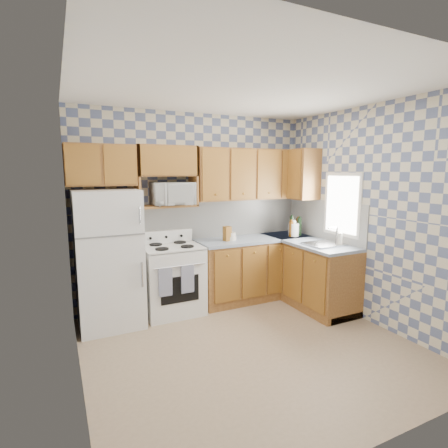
{
  "coord_description": "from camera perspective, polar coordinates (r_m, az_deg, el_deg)",
  "views": [
    {
      "loc": [
        -1.81,
        -3.09,
        1.9
      ],
      "look_at": [
        0.05,
        0.75,
        1.25
      ],
      "focal_mm": 28.0,
      "sensor_mm": 36.0,
      "label": 1
    }
  ],
  "objects": [
    {
      "name": "floor",
      "position": [
        4.06,
        4.22,
        -19.3
      ],
      "size": [
        3.4,
        3.4,
        0.0
      ],
      "primitive_type": "plane",
      "color": "#8E7458",
      "rests_on": "ground"
    },
    {
      "name": "back_wall",
      "position": [
        5.06,
        -4.71,
        2.39
      ],
      "size": [
        3.4,
        0.02,
        2.7
      ],
      "primitive_type": "cube",
      "color": "slate",
      "rests_on": "ground"
    },
    {
      "name": "right_wall",
      "position": [
        4.71,
        22.62,
        1.28
      ],
      "size": [
        0.02,
        3.2,
        2.7
      ],
      "primitive_type": "cube",
      "color": "slate",
      "rests_on": "ground"
    },
    {
      "name": "backsplash_back",
      "position": [
        5.23,
        -0.56,
        0.96
      ],
      "size": [
        2.6,
        0.02,
        0.56
      ],
      "primitive_type": "cube",
      "color": "silver",
      "rests_on": "back_wall"
    },
    {
      "name": "backsplash_right",
      "position": [
        5.28,
        15.98,
        0.71
      ],
      "size": [
        0.02,
        1.6,
        0.56
      ],
      "primitive_type": "cube",
      "color": "silver",
      "rests_on": "right_wall"
    },
    {
      "name": "refrigerator",
      "position": [
        4.5,
        -18.34,
        -5.41
      ],
      "size": [
        0.75,
        0.7,
        1.68
      ],
      "primitive_type": "cube",
      "color": "white",
      "rests_on": "floor"
    },
    {
      "name": "stove_body",
      "position": [
        4.8,
        -8.46,
        -9.04
      ],
      "size": [
        0.76,
        0.65,
        0.9
      ],
      "primitive_type": "cube",
      "color": "white",
      "rests_on": "floor"
    },
    {
      "name": "cooktop",
      "position": [
        4.68,
        -8.58,
        -3.73
      ],
      "size": [
        0.76,
        0.65,
        0.02
      ],
      "primitive_type": "cube",
      "color": "silver",
      "rests_on": "stove_body"
    },
    {
      "name": "backguard",
      "position": [
        4.92,
        -9.56,
        -2.01
      ],
      "size": [
        0.76,
        0.08,
        0.17
      ],
      "primitive_type": "cube",
      "color": "white",
      "rests_on": "cooktop"
    },
    {
      "name": "dish_towel_left",
      "position": [
        4.4,
        -9.55,
        -9.33
      ],
      "size": [
        0.17,
        0.02,
        0.36
      ],
      "primitive_type": "cube",
      "color": "navy",
      "rests_on": "stove_body"
    },
    {
      "name": "dish_towel_right",
      "position": [
        4.48,
        -5.97,
        -8.91
      ],
      "size": [
        0.17,
        0.02,
        0.36
      ],
      "primitive_type": "cube",
      "color": "navy",
      "rests_on": "stove_body"
    },
    {
      "name": "base_cabinets_back",
      "position": [
        5.33,
        4.97,
        -7.28
      ],
      "size": [
        1.75,
        0.6,
        0.88
      ],
      "primitive_type": "cube",
      "color": "brown",
      "rests_on": "floor"
    },
    {
      "name": "base_cabinets_right",
      "position": [
        5.25,
        13.25,
        -7.71
      ],
      "size": [
        0.6,
        1.6,
        0.88
      ],
      "primitive_type": "cube",
      "color": "brown",
      "rests_on": "floor"
    },
    {
      "name": "countertop_back",
      "position": [
        5.22,
        5.07,
        -2.43
      ],
      "size": [
        1.77,
        0.63,
        0.04
      ],
      "primitive_type": "cube",
      "color": "gray",
      "rests_on": "base_cabinets_back"
    },
    {
      "name": "countertop_right",
      "position": [
        5.14,
        13.39,
        -2.8
      ],
      "size": [
        0.63,
        1.6,
        0.04
      ],
      "primitive_type": "cube",
      "color": "gray",
      "rests_on": "base_cabinets_right"
    },
    {
      "name": "upper_cabinets_back",
      "position": [
        5.24,
        4.41,
        8.09
      ],
      "size": [
        1.75,
        0.33,
        0.74
      ],
      "primitive_type": "cube",
      "color": "brown",
      "rests_on": "back_wall"
    },
    {
      "name": "upper_cabinets_fridge",
      "position": [
        4.56,
        -19.52,
        9.04
      ],
      "size": [
        0.82,
        0.33,
        0.5
      ],
      "primitive_type": "cube",
      "color": "brown",
      "rests_on": "back_wall"
    },
    {
      "name": "upper_cabinets_right",
      "position": [
        5.48,
        11.89,
        7.95
      ],
      "size": [
        0.33,
        0.7,
        0.74
      ],
      "primitive_type": "cube",
      "color": "brown",
      "rests_on": "right_wall"
    },
    {
      "name": "microwave_shelf",
      "position": [
        4.75,
        -9.31,
        2.92
      ],
      "size": [
        0.8,
        0.33,
        0.03
      ],
      "primitive_type": "cube",
      "color": "brown",
      "rests_on": "back_wall"
    },
    {
      "name": "microwave",
      "position": [
        4.72,
        -8.43,
        4.92
      ],
      "size": [
        0.54,
        0.37,
        0.3
      ],
      "primitive_type": "imported",
      "rotation": [
        0.0,
        0.0,
        0.0
      ],
      "color": "white",
      "rests_on": "microwave_shelf"
    },
    {
      "name": "sink",
      "position": [
        4.88,
        16.03,
        -3.21
      ],
      "size": [
        0.48,
        0.4,
        0.03
      ],
      "primitive_type": "cube",
      "color": "#B7B7BC",
      "rests_on": "countertop_right"
    },
    {
      "name": "window",
      "position": [
        5.0,
        18.73,
        3.03
      ],
      "size": [
        0.02,
        0.66,
        0.86
      ],
      "primitive_type": "cube",
      "color": "silver",
      "rests_on": "right_wall"
    },
    {
      "name": "bottle_0",
      "position": [
        5.44,
        11.0,
        -0.31
      ],
      "size": [
        0.06,
        0.06,
        0.29
      ],
      "primitive_type": "cylinder",
      "color": "black",
      "rests_on": "countertop_back"
    },
    {
      "name": "bottle_1",
      "position": [
        5.46,
        12.21,
        -0.43
      ],
      "size": [
        0.06,
        0.06,
        0.27
      ],
      "primitive_type": "cylinder",
      "color": "black",
      "rests_on": "countertop_back"
    },
    {
      "name": "bottle_2",
      "position": [
        5.57,
        11.98,
        -0.35
      ],
      "size": [
        0.06,
        0.06,
        0.25
      ],
      "primitive_type": "cylinder",
      "color": "#65370D",
      "rests_on": "countertop_back"
    },
    {
      "name": "bottle_3",
      "position": [
        5.34,
        10.9,
        -0.8
      ],
      "size": [
        0.06,
        0.06,
        0.23
      ],
      "primitive_type": "cylinder",
      "color": "#65370D",
      "rests_on": "countertop_back"
    },
    {
      "name": "knife_block",
      "position": [
        4.93,
        0.52,
        -1.58
      ],
      "size": [
        0.11,
        0.11,
        0.21
      ],
      "primitive_type": "cube",
      "rotation": [
        0.0,
        0.0,
        0.13
      ],
      "color": "brown",
      "rests_on": "countertop_back"
    },
    {
      "name": "electric_kettle",
      "position": [
        5.39,
        11.3,
        -0.93
      ],
      "size": [
        0.15,
        0.15,
        0.2
      ],
      "primitive_type": "cylinder",
      "color": "white",
      "rests_on": "countertop_back"
    },
    {
      "name": "food_containers",
      "position": [
        4.99,
        1.06,
        -2.01
      ],
      "size": [
        0.17,
        0.17,
        0.11
      ],
      "primitive_type": null,
      "color": "beige",
      "rests_on": "countertop_back"
    },
    {
      "name": "soap_bottle",
      "position": [
        4.87,
        18.41,
        -2.37
      ],
      "size": [
        0.06,
        0.06,
        0.17
      ],
      "primitive_type": "cylinder",
      "color": "beige",
      "rests_on": "countertop_right"
    }
  ]
}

